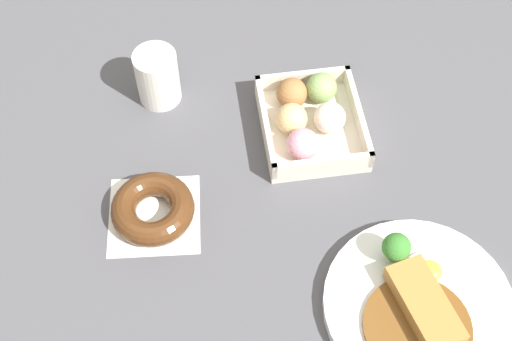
% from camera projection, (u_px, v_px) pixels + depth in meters
% --- Properties ---
extents(ground_plane, '(1.60, 1.60, 0.00)m').
position_uv_depth(ground_plane, '(279.00, 229.00, 0.99)').
color(ground_plane, '#4C4C51').
extents(curry_plate, '(0.25, 0.25, 0.07)m').
position_uv_depth(curry_plate, '(418.00, 304.00, 0.91)').
color(curry_plate, white).
rests_on(curry_plate, ground_plane).
extents(donut_box, '(0.17, 0.15, 0.06)m').
position_uv_depth(donut_box, '(309.00, 118.00, 1.06)').
color(donut_box, beige).
rests_on(donut_box, ground_plane).
extents(chocolate_ring_donut, '(0.14, 0.14, 0.04)m').
position_uv_depth(chocolate_ring_donut, '(153.00, 209.00, 0.98)').
color(chocolate_ring_donut, white).
rests_on(chocolate_ring_donut, ground_plane).
extents(coffee_mug, '(0.07, 0.07, 0.09)m').
position_uv_depth(coffee_mug, '(157.00, 77.00, 1.08)').
color(coffee_mug, silver).
rests_on(coffee_mug, ground_plane).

